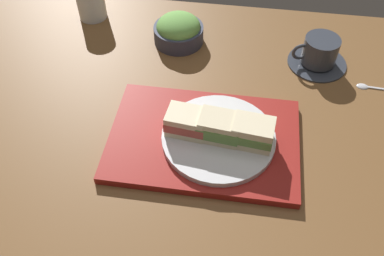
{
  "coord_description": "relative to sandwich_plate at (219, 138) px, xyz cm",
  "views": [
    {
      "loc": [
        11.04,
        -56.21,
        68.84
      ],
      "look_at": [
        3.15,
        -1.82,
        5.0
      ],
      "focal_mm": 39.58,
      "sensor_mm": 36.0,
      "label": 1
    }
  ],
  "objects": [
    {
      "name": "coffee_cup",
      "position": [
        21.38,
        29.2,
        0.78
      ],
      "size": [
        14.36,
        14.36,
        7.38
      ],
      "color": "#333842",
      "rests_on": "ground_plane"
    },
    {
      "name": "teaspoon",
      "position": [
        32.77,
        22.3,
        -2.14
      ],
      "size": [
        8.57,
        2.18,
        0.8
      ],
      "color": "silver",
      "rests_on": "ground_plane"
    },
    {
      "name": "drinking_glass",
      "position": [
        -38.99,
        40.61,
        2.3
      ],
      "size": [
        7.56,
        7.56,
        9.6
      ],
      "primitive_type": "cylinder",
      "color": "silver",
      "rests_on": "ground_plane"
    },
    {
      "name": "sandwich_far",
      "position": [
        6.6,
        -0.57,
        3.37
      ],
      "size": [
        8.7,
        6.91,
        5.42
      ],
      "color": "beige",
      "rests_on": "sandwich_plate"
    },
    {
      "name": "sandwich_middle",
      "position": [
        0.0,
        -0.0,
        3.3
      ],
      "size": [
        9.04,
        6.92,
        5.28
      ],
      "color": "beige",
      "rests_on": "sandwich_plate"
    },
    {
      "name": "sandwich_near",
      "position": [
        -6.6,
        0.57,
        3.14
      ],
      "size": [
        8.73,
        6.6,
        4.95
      ],
      "color": "beige",
      "rests_on": "sandwich_plate"
    },
    {
      "name": "sandwich_plate",
      "position": [
        0.0,
        0.0,
        0.0
      ],
      "size": [
        23.14,
        23.14,
        1.32
      ],
      "primitive_type": "cylinder",
      "color": "silver",
      "rests_on": "serving_tray"
    },
    {
      "name": "salad_bowl",
      "position": [
        -13.73,
        33.13,
        0.86
      ],
      "size": [
        12.74,
        12.74,
        7.5
      ],
      "color": "#33384C",
      "rests_on": "ground_plane"
    },
    {
      "name": "serving_tray",
      "position": [
        -3.03,
        0.27,
        -1.58
      ],
      "size": [
        38.89,
        26.41,
        1.84
      ],
      "primitive_type": "cube",
      "color": "maroon",
      "rests_on": "ground_plane"
    },
    {
      "name": "ground_plane",
      "position": [
        -8.55,
        1.48,
        -4.0
      ],
      "size": [
        140.0,
        100.0,
        3.0
      ],
      "primitive_type": "cube",
      "color": "brown"
    }
  ]
}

